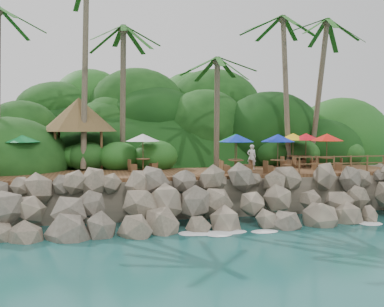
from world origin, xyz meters
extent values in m
plane|color=#19514F|center=(0.00, 0.00, 0.00)|extent=(140.00, 140.00, 0.00)
cube|color=gray|center=(0.00, 16.00, 1.05)|extent=(32.00, 25.20, 2.10)
ellipsoid|color=#143811|center=(0.00, 23.50, 0.00)|extent=(44.80, 28.00, 15.40)
cube|color=brown|center=(0.00, 6.00, 2.20)|extent=(26.00, 5.00, 0.20)
ellipsoid|color=white|center=(-9.00, 0.30, 0.03)|extent=(1.20, 0.80, 0.06)
ellipsoid|color=white|center=(-6.00, 0.30, 0.03)|extent=(1.20, 0.80, 0.06)
ellipsoid|color=white|center=(-3.00, 0.30, 0.03)|extent=(1.20, 0.80, 0.06)
ellipsoid|color=white|center=(0.00, 0.30, 0.03)|extent=(1.20, 0.80, 0.06)
ellipsoid|color=white|center=(3.00, 0.30, 0.03)|extent=(1.20, 0.80, 0.06)
ellipsoid|color=white|center=(6.00, 0.30, 0.03)|extent=(1.20, 0.80, 0.06)
ellipsoid|color=white|center=(9.00, 0.30, 0.03)|extent=(1.20, 0.80, 0.06)
cylinder|color=brown|center=(-6.24, 9.09, 8.76)|extent=(0.74, 2.76, 12.76)
cylinder|color=brown|center=(-3.87, 9.43, 6.84)|extent=(0.48, 1.41, 9.07)
ellipsoid|color=#23601E|center=(-3.87, 9.43, 11.39)|extent=(6.00, 6.00, 2.40)
cylinder|color=brown|center=(2.21, 8.42, 5.87)|extent=(0.56, 1.07, 7.15)
ellipsoid|color=#23601E|center=(2.21, 8.42, 9.45)|extent=(6.00, 6.00, 2.40)
cylinder|color=brown|center=(7.32, 8.92, 7.57)|extent=(0.54, 2.00, 10.46)
ellipsoid|color=#23601E|center=(7.32, 8.92, 12.83)|extent=(6.00, 6.00, 2.40)
cylinder|color=brown|center=(9.73, 8.73, 7.32)|extent=(0.73, 1.87, 9.98)
ellipsoid|color=#23601E|center=(9.73, 8.73, 12.34)|extent=(6.00, 6.00, 2.40)
cylinder|color=brown|center=(-8.09, 8.58, 3.50)|extent=(0.16, 0.16, 2.40)
cylinder|color=brown|center=(-5.29, 8.58, 3.50)|extent=(0.16, 0.16, 2.40)
cylinder|color=brown|center=(-8.09, 11.38, 3.50)|extent=(0.16, 0.16, 2.40)
cylinder|color=brown|center=(-5.29, 11.38, 3.50)|extent=(0.16, 0.16, 2.40)
cone|color=brown|center=(-6.69, 9.98, 5.80)|extent=(4.84, 4.84, 2.20)
cylinder|color=brown|center=(-2.83, 7.02, 2.67)|extent=(0.08, 0.08, 0.74)
cylinder|color=brown|center=(-2.83, 7.02, 3.05)|extent=(0.84, 0.84, 0.05)
cylinder|color=brown|center=(-2.83, 7.02, 3.40)|extent=(0.05, 0.05, 2.20)
cone|color=silver|center=(-2.83, 7.02, 4.35)|extent=(2.10, 2.10, 0.45)
cube|color=brown|center=(-3.49, 6.78, 2.53)|extent=(0.54, 0.54, 0.46)
cube|color=brown|center=(-2.18, 7.27, 2.53)|extent=(0.54, 0.54, 0.46)
cylinder|color=brown|center=(2.39, 4.73, 2.67)|extent=(0.08, 0.08, 0.74)
cylinder|color=brown|center=(2.39, 4.73, 3.05)|extent=(0.84, 0.84, 0.05)
cylinder|color=brown|center=(2.39, 4.73, 3.40)|extent=(0.05, 0.05, 2.20)
cone|color=#0D2BB1|center=(2.39, 4.73, 4.35)|extent=(2.10, 2.10, 0.45)
cube|color=brown|center=(1.69, 4.67, 2.53)|extent=(0.46, 0.46, 0.46)
cube|color=brown|center=(3.08, 4.80, 2.53)|extent=(0.46, 0.46, 0.46)
cylinder|color=brown|center=(7.29, 7.60, 2.67)|extent=(0.08, 0.08, 0.74)
cylinder|color=brown|center=(7.29, 7.60, 3.05)|extent=(0.84, 0.84, 0.05)
cylinder|color=brown|center=(7.29, 7.60, 3.40)|extent=(0.05, 0.05, 2.20)
cone|color=yellow|center=(7.29, 7.60, 4.35)|extent=(2.10, 2.10, 0.45)
cube|color=brown|center=(6.62, 7.41, 2.53)|extent=(0.52, 0.52, 0.46)
cube|color=brown|center=(7.96, 7.79, 2.53)|extent=(0.52, 0.52, 0.46)
cylinder|color=brown|center=(2.46, 5.24, 2.67)|extent=(0.08, 0.08, 0.74)
cylinder|color=brown|center=(2.46, 5.24, 3.05)|extent=(0.84, 0.84, 0.05)
cylinder|color=brown|center=(2.46, 5.24, 3.40)|extent=(0.05, 0.05, 2.20)
cone|color=#0D7A2F|center=(2.46, 5.24, 4.35)|extent=(2.10, 2.10, 0.45)
cube|color=brown|center=(1.77, 5.36, 2.53)|extent=(0.48, 0.48, 0.46)
cube|color=brown|center=(3.15, 5.13, 2.53)|extent=(0.48, 0.48, 0.46)
cylinder|color=brown|center=(4.81, 4.40, 2.67)|extent=(0.08, 0.08, 0.74)
cylinder|color=brown|center=(4.81, 4.40, 3.05)|extent=(0.84, 0.84, 0.05)
cylinder|color=brown|center=(4.81, 4.40, 3.40)|extent=(0.05, 0.05, 2.20)
cone|color=#0D22AD|center=(4.81, 4.40, 4.35)|extent=(2.10, 2.10, 0.45)
cube|color=brown|center=(4.14, 4.19, 2.53)|extent=(0.53, 0.53, 0.46)
cube|color=brown|center=(5.47, 4.61, 2.53)|extent=(0.53, 0.53, 0.46)
cylinder|color=brown|center=(-9.79, 7.05, 2.67)|extent=(0.08, 0.08, 0.74)
cylinder|color=brown|center=(-9.79, 7.05, 3.05)|extent=(0.84, 0.84, 0.05)
cylinder|color=brown|center=(-9.79, 7.05, 3.40)|extent=(0.05, 0.05, 2.20)
cone|color=#0C6D2D|center=(-9.79, 7.05, 4.35)|extent=(2.10, 2.10, 0.45)
cube|color=brown|center=(-10.49, 7.10, 2.53)|extent=(0.45, 0.45, 0.46)
cube|color=brown|center=(-9.10, 7.00, 2.53)|extent=(0.45, 0.45, 0.46)
cylinder|color=brown|center=(8.01, 7.17, 2.67)|extent=(0.08, 0.08, 0.74)
cylinder|color=brown|center=(8.01, 7.17, 3.05)|extent=(0.84, 0.84, 0.05)
cylinder|color=brown|center=(8.01, 7.17, 3.40)|extent=(0.05, 0.05, 2.20)
cone|color=red|center=(8.01, 7.17, 4.35)|extent=(2.10, 2.10, 0.45)
cube|color=brown|center=(7.32, 7.05, 2.53)|extent=(0.49, 0.49, 0.46)
cube|color=brown|center=(8.70, 7.30, 2.53)|extent=(0.49, 0.49, 0.46)
cylinder|color=brown|center=(8.54, 5.40, 2.67)|extent=(0.08, 0.08, 0.74)
cylinder|color=brown|center=(8.54, 5.40, 3.05)|extent=(0.84, 0.84, 0.05)
cylinder|color=brown|center=(8.54, 5.40, 3.40)|extent=(0.05, 0.05, 2.20)
cone|color=red|center=(8.54, 5.40, 4.35)|extent=(2.10, 2.10, 0.45)
cube|color=brown|center=(7.86, 5.59, 2.53)|extent=(0.51, 0.51, 0.46)
cube|color=brown|center=(9.21, 5.22, 2.53)|extent=(0.51, 0.51, 0.46)
cylinder|color=brown|center=(5.82, 3.65, 2.80)|extent=(0.10, 0.10, 1.00)
cylinder|color=brown|center=(6.92, 3.65, 2.80)|extent=(0.10, 0.10, 1.00)
cylinder|color=brown|center=(8.02, 3.65, 2.80)|extent=(0.10, 0.10, 1.00)
cylinder|color=brown|center=(9.12, 3.65, 2.80)|extent=(0.10, 0.10, 1.00)
cylinder|color=brown|center=(10.22, 3.65, 2.80)|extent=(0.10, 0.10, 1.00)
cylinder|color=brown|center=(11.32, 3.65, 2.80)|extent=(0.10, 0.10, 1.00)
cube|color=brown|center=(8.57, 3.65, 3.25)|extent=(6.10, 0.06, 0.06)
cube|color=brown|center=(8.57, 3.65, 2.85)|extent=(6.10, 0.06, 0.06)
imported|color=silver|center=(3.99, 6.58, 3.09)|extent=(0.64, 0.48, 1.58)
camera|label=1|loc=(-5.54, -19.36, 4.98)|focal=40.64mm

